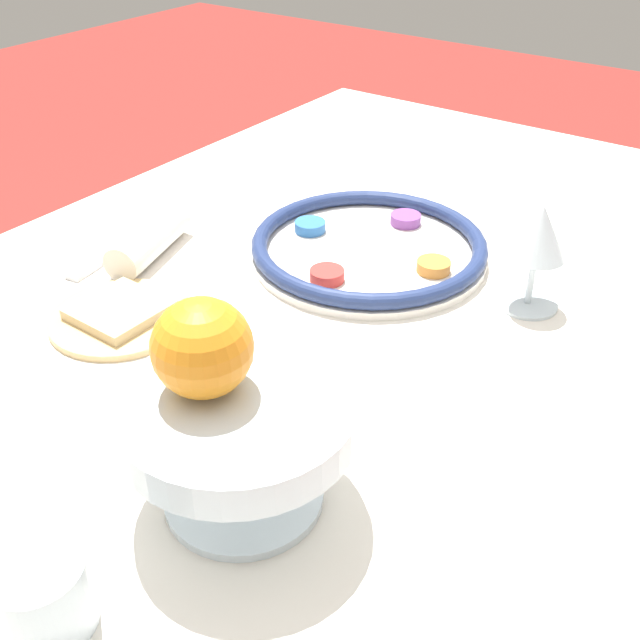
{
  "coord_description": "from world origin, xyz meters",
  "views": [
    {
      "loc": [
        0.58,
        0.44,
        1.17
      ],
      "look_at": [
        0.05,
        0.06,
        0.74
      ],
      "focal_mm": 42.0,
      "sensor_mm": 36.0,
      "label": 1
    }
  ],
  "objects_px": {
    "seder_plate": "(369,247)",
    "napkin_roll": "(149,240)",
    "wine_glass": "(539,237)",
    "orange_fruit": "(202,348)",
    "bread_plate": "(121,315)",
    "fruit_stand": "(239,426)",
    "cup_near": "(43,595)"
  },
  "relations": [
    {
      "from": "seder_plate",
      "to": "orange_fruit",
      "type": "height_order",
      "value": "orange_fruit"
    },
    {
      "from": "fruit_stand",
      "to": "wine_glass",
      "type": "bearing_deg",
      "value": 170.13
    },
    {
      "from": "seder_plate",
      "to": "napkin_roll",
      "type": "distance_m",
      "value": 0.28
    },
    {
      "from": "wine_glass",
      "to": "bread_plate",
      "type": "bearing_deg",
      "value": -50.43
    },
    {
      "from": "seder_plate",
      "to": "napkin_roll",
      "type": "bearing_deg",
      "value": -55.25
    },
    {
      "from": "seder_plate",
      "to": "fruit_stand",
      "type": "xyz_separation_m",
      "value": [
        0.41,
        0.14,
        0.06
      ]
    },
    {
      "from": "seder_plate",
      "to": "fruit_stand",
      "type": "relative_size",
      "value": 1.61
    },
    {
      "from": "wine_glass",
      "to": "orange_fruit",
      "type": "xyz_separation_m",
      "value": [
        0.43,
        -0.1,
        0.06
      ]
    },
    {
      "from": "orange_fruit",
      "to": "bread_plate",
      "type": "xyz_separation_m",
      "value": [
        -0.13,
        -0.26,
        -0.14
      ]
    },
    {
      "from": "seder_plate",
      "to": "fruit_stand",
      "type": "distance_m",
      "value": 0.44
    },
    {
      "from": "orange_fruit",
      "to": "napkin_roll",
      "type": "xyz_separation_m",
      "value": [
        -0.26,
        -0.35,
        -0.12
      ]
    },
    {
      "from": "fruit_stand",
      "to": "orange_fruit",
      "type": "height_order",
      "value": "orange_fruit"
    },
    {
      "from": "wine_glass",
      "to": "orange_fruit",
      "type": "height_order",
      "value": "orange_fruit"
    },
    {
      "from": "wine_glass",
      "to": "napkin_roll",
      "type": "height_order",
      "value": "wine_glass"
    },
    {
      "from": "fruit_stand",
      "to": "orange_fruit",
      "type": "bearing_deg",
      "value": -80.79
    },
    {
      "from": "wine_glass",
      "to": "bread_plate",
      "type": "relative_size",
      "value": 0.79
    },
    {
      "from": "orange_fruit",
      "to": "bread_plate",
      "type": "relative_size",
      "value": 0.48
    },
    {
      "from": "orange_fruit",
      "to": "bread_plate",
      "type": "bearing_deg",
      "value": -116.2
    },
    {
      "from": "seder_plate",
      "to": "wine_glass",
      "type": "height_order",
      "value": "wine_glass"
    },
    {
      "from": "seder_plate",
      "to": "cup_near",
      "type": "distance_m",
      "value": 0.59
    },
    {
      "from": "napkin_roll",
      "to": "seder_plate",
      "type": "bearing_deg",
      "value": 124.75
    },
    {
      "from": "napkin_roll",
      "to": "bread_plate",
      "type": "bearing_deg",
      "value": 33.59
    },
    {
      "from": "seder_plate",
      "to": "wine_glass",
      "type": "relative_size",
      "value": 2.39
    },
    {
      "from": "napkin_roll",
      "to": "cup_near",
      "type": "bearing_deg",
      "value": 38.73
    },
    {
      "from": "fruit_stand",
      "to": "napkin_roll",
      "type": "bearing_deg",
      "value": -124.05
    },
    {
      "from": "napkin_roll",
      "to": "orange_fruit",
      "type": "bearing_deg",
      "value": 53.48
    },
    {
      "from": "wine_glass",
      "to": "fruit_stand",
      "type": "xyz_separation_m",
      "value": [
        0.42,
        -0.07,
        -0.01
      ]
    },
    {
      "from": "fruit_stand",
      "to": "seder_plate",
      "type": "bearing_deg",
      "value": -161.29
    },
    {
      "from": "bread_plate",
      "to": "seder_plate",
      "type": "bearing_deg",
      "value": 152.92
    },
    {
      "from": "fruit_stand",
      "to": "orange_fruit",
      "type": "distance_m",
      "value": 0.07
    },
    {
      "from": "seder_plate",
      "to": "orange_fruit",
      "type": "xyz_separation_m",
      "value": [
        0.42,
        0.11,
        0.13
      ]
    },
    {
      "from": "orange_fruit",
      "to": "napkin_roll",
      "type": "bearing_deg",
      "value": -126.52
    }
  ]
}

